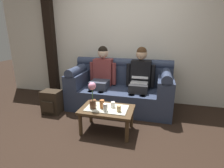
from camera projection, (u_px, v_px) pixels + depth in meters
The scene contains 14 objects.
ground_plane at pixel (103, 138), 2.61m from camera, with size 14.00×14.00×0.00m, color black.
back_wall_patterned at pixel (126, 34), 3.76m from camera, with size 6.00×0.12×2.90m, color silver.
timber_pillar at pixel (50, 33), 4.08m from camera, with size 0.20×0.20×2.90m, color black.
couch at pixel (120, 89), 3.58m from camera, with size 2.00×0.88×0.96m.
person_left at pixel (102, 75), 3.59m from camera, with size 0.56×0.67×1.22m.
person_right at pixel (140, 77), 3.40m from camera, with size 0.56×0.67×1.22m.
coffee_table at pixel (107, 112), 2.71m from camera, with size 0.80×0.52×0.39m.
flower_vase at pixel (92, 94), 2.61m from camera, with size 0.11×0.11×0.41m.
cup_near_left at pixel (113, 105), 2.70m from camera, with size 0.06×0.06×0.09m, color white.
cup_near_right at pixel (102, 104), 2.66m from camera, with size 0.07×0.07×0.13m, color #B26633.
cup_far_center at pixel (119, 109), 2.55m from camera, with size 0.06×0.06×0.09m, color #DBB77A.
cup_far_left at pixel (105, 107), 2.57m from camera, with size 0.06×0.06×0.11m, color white.
cup_far_right at pixel (94, 102), 2.78m from camera, with size 0.07×0.07×0.09m, color #B26633.
backpack_left at pixel (52, 102), 3.36m from camera, with size 0.35×0.30×0.44m.
Camera 1 is at (0.70, -2.16, 1.52)m, focal length 28.46 mm.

